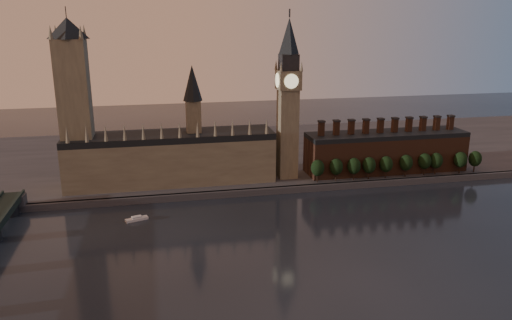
# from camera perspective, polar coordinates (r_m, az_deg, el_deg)

# --- Properties ---
(ground) EXTENTS (900.00, 900.00, 0.00)m
(ground) POSITION_cam_1_polar(r_m,az_deg,el_deg) (233.85, 8.28, -11.06)
(ground) COLOR black
(ground) RESTS_ON ground
(north_bank) EXTENTS (900.00, 182.00, 4.00)m
(north_bank) POSITION_cam_1_polar(r_m,az_deg,el_deg) (394.30, -0.47, 0.68)
(north_bank) COLOR #47474C
(north_bank) RESTS_ON ground
(palace_of_westminster) EXTENTS (130.00, 30.30, 74.00)m
(palace_of_westminster) POSITION_cam_1_polar(r_m,az_deg,el_deg) (321.31, -9.57, 0.55)
(palace_of_westminster) COLOR gray
(palace_of_westminster) RESTS_ON north_bank
(victoria_tower) EXTENTS (24.00, 24.00, 108.00)m
(victoria_tower) POSITION_cam_1_polar(r_m,az_deg,el_deg) (316.89, -20.04, 6.53)
(victoria_tower) COLOR gray
(victoria_tower) RESTS_ON north_bank
(big_ben) EXTENTS (15.00, 15.00, 107.00)m
(big_ben) POSITION_cam_1_polar(r_m,az_deg,el_deg) (320.29, 3.69, 7.13)
(big_ben) COLOR gray
(big_ben) RESTS_ON north_bank
(chimney_block) EXTENTS (110.00, 25.00, 37.00)m
(chimney_block) POSITION_cam_1_polar(r_m,az_deg,el_deg) (352.97, 14.60, 0.99)
(chimney_block) COLOR #4F2E1E
(chimney_block) RESTS_ON north_bank
(embankment_tree_0) EXTENTS (8.60, 8.60, 14.88)m
(embankment_tree_0) POSITION_cam_1_polar(r_m,az_deg,el_deg) (320.38, 7.05, -0.91)
(embankment_tree_0) COLOR black
(embankment_tree_0) RESTS_ON north_bank
(embankment_tree_1) EXTENTS (8.60, 8.60, 14.88)m
(embankment_tree_1) POSITION_cam_1_polar(r_m,az_deg,el_deg) (324.64, 9.16, -0.77)
(embankment_tree_1) COLOR black
(embankment_tree_1) RESTS_ON north_bank
(embankment_tree_2) EXTENTS (8.60, 8.60, 14.88)m
(embankment_tree_2) POSITION_cam_1_polar(r_m,az_deg,el_deg) (328.31, 11.14, -0.68)
(embankment_tree_2) COLOR black
(embankment_tree_2) RESTS_ON north_bank
(embankment_tree_3) EXTENTS (8.60, 8.60, 14.88)m
(embankment_tree_3) POSITION_cam_1_polar(r_m,az_deg,el_deg) (332.22, 12.80, -0.58)
(embankment_tree_3) COLOR black
(embankment_tree_3) RESTS_ON north_bank
(embankment_tree_4) EXTENTS (8.60, 8.60, 14.88)m
(embankment_tree_4) POSITION_cam_1_polar(r_m,az_deg,el_deg) (337.24, 14.66, -0.46)
(embankment_tree_4) COLOR black
(embankment_tree_4) RESTS_ON north_bank
(embankment_tree_5) EXTENTS (8.60, 8.60, 14.88)m
(embankment_tree_5) POSITION_cam_1_polar(r_m,az_deg,el_deg) (344.22, 16.78, -0.30)
(embankment_tree_5) COLOR black
(embankment_tree_5) RESTS_ON north_bank
(embankment_tree_6) EXTENTS (8.60, 8.60, 14.88)m
(embankment_tree_6) POSITION_cam_1_polar(r_m,az_deg,el_deg) (351.69, 18.73, -0.13)
(embankment_tree_6) COLOR black
(embankment_tree_6) RESTS_ON north_bank
(embankment_tree_7) EXTENTS (8.60, 8.60, 14.88)m
(embankment_tree_7) POSITION_cam_1_polar(r_m,az_deg,el_deg) (355.64, 19.90, -0.07)
(embankment_tree_7) COLOR black
(embankment_tree_7) RESTS_ON north_bank
(embankment_tree_8) EXTENTS (8.60, 8.60, 14.88)m
(embankment_tree_8) POSITION_cam_1_polar(r_m,az_deg,el_deg) (363.92, 22.34, 0.03)
(embankment_tree_8) COLOR black
(embankment_tree_8) RESTS_ON north_bank
(embankment_tree_9) EXTENTS (8.60, 8.60, 14.88)m
(embankment_tree_9) POSITION_cam_1_polar(r_m,az_deg,el_deg) (370.22, 23.76, 0.13)
(embankment_tree_9) COLOR black
(embankment_tree_9) RESTS_ON north_bank
(river_boat) EXTENTS (12.56, 7.16, 2.42)m
(river_boat) POSITION_cam_1_polar(r_m,az_deg,el_deg) (279.15, -13.48, -6.55)
(river_boat) COLOR silver
(river_boat) RESTS_ON ground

